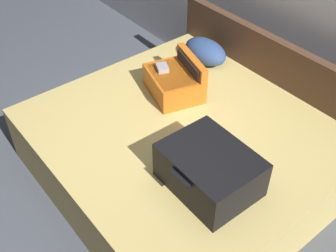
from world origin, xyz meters
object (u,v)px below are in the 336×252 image
at_px(hard_case_large, 210,169).
at_px(pillow_near_headboard, 205,51).
at_px(hard_case_medium, 174,81).
at_px(bed, 182,152).

relative_size(hard_case_large, pillow_near_headboard, 1.35).
distance_m(hard_case_medium, pillow_near_headboard, 0.55).
distance_m(hard_case_large, pillow_near_headboard, 1.43).
bearing_deg(hard_case_large, hard_case_medium, 154.16).
bearing_deg(pillow_near_headboard, hard_case_large, -41.79).
bearing_deg(bed, hard_case_medium, 149.34).
xyz_separation_m(bed, hard_case_large, (0.50, -0.22, 0.39)).
bearing_deg(hard_case_large, bed, 157.18).
bearing_deg(bed, pillow_near_headboard, 127.58).
distance_m(bed, hard_case_large, 0.67).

